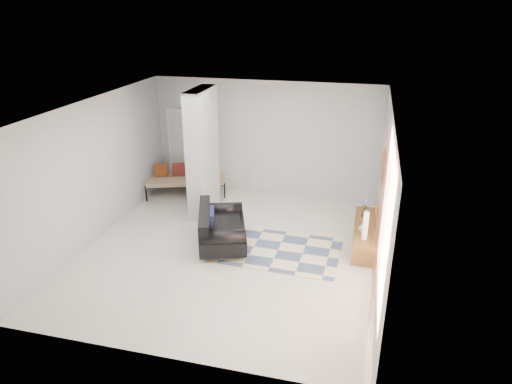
# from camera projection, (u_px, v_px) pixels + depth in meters

# --- Properties ---
(floor) EXTENTS (6.00, 6.00, 0.00)m
(floor) POSITION_uv_depth(u_px,v_px,m) (231.00, 250.00, 8.88)
(floor) COLOR white
(floor) RESTS_ON ground
(ceiling) EXTENTS (6.00, 6.00, 0.00)m
(ceiling) POSITION_uv_depth(u_px,v_px,m) (227.00, 107.00, 7.80)
(ceiling) COLOR white
(ceiling) RESTS_ON wall_back
(wall_back) EXTENTS (6.00, 0.00, 6.00)m
(wall_back) POSITION_uv_depth(u_px,v_px,m) (265.00, 139.00, 11.03)
(wall_back) COLOR silver
(wall_back) RESTS_ON ground
(wall_front) EXTENTS (6.00, 0.00, 6.00)m
(wall_front) POSITION_uv_depth(u_px,v_px,m) (158.00, 269.00, 5.66)
(wall_front) COLOR silver
(wall_front) RESTS_ON ground
(wall_left) EXTENTS (0.00, 6.00, 6.00)m
(wall_left) POSITION_uv_depth(u_px,v_px,m) (95.00, 171.00, 8.96)
(wall_left) COLOR silver
(wall_left) RESTS_ON ground
(wall_right) EXTENTS (0.00, 6.00, 6.00)m
(wall_right) POSITION_uv_depth(u_px,v_px,m) (384.00, 198.00, 7.73)
(wall_right) COLOR silver
(wall_right) RESTS_ON ground
(partition_column) EXTENTS (0.35, 1.20, 2.80)m
(partition_column) POSITION_uv_depth(u_px,v_px,m) (203.00, 153.00, 10.02)
(partition_column) COLOR silver
(partition_column) RESTS_ON floor
(hallway_door) EXTENTS (0.85, 0.06, 2.04)m
(hallway_door) POSITION_uv_depth(u_px,v_px,m) (185.00, 148.00, 11.61)
(hallway_door) COLOR white
(hallway_door) RESTS_ON floor
(curtain) EXTENTS (0.00, 2.55, 2.55)m
(curtain) POSITION_uv_depth(u_px,v_px,m) (379.00, 224.00, 6.70)
(curtain) COLOR #D96639
(curtain) RESTS_ON wall_right
(wall_art) EXTENTS (0.04, 0.45, 0.55)m
(wall_art) POSITION_uv_depth(u_px,v_px,m) (383.00, 166.00, 8.44)
(wall_art) COLOR #3F2011
(wall_art) RESTS_ON wall_right
(media_console) EXTENTS (0.45, 1.83, 0.80)m
(media_console) POSITION_uv_depth(u_px,v_px,m) (365.00, 234.00, 9.05)
(media_console) COLOR brown
(media_console) RESTS_ON floor
(loveseat) EXTENTS (1.31, 1.70, 0.76)m
(loveseat) POSITION_uv_depth(u_px,v_px,m) (219.00, 228.00, 8.96)
(loveseat) COLOR silver
(loveseat) RESTS_ON floor
(daybed) EXTENTS (2.08, 1.41, 0.77)m
(daybed) POSITION_uv_depth(u_px,v_px,m) (185.00, 178.00, 11.36)
(daybed) COLOR black
(daybed) RESTS_ON floor
(area_rug) EXTENTS (2.42, 1.66, 0.01)m
(area_rug) POSITION_uv_depth(u_px,v_px,m) (278.00, 250.00, 8.86)
(area_rug) COLOR beige
(area_rug) RESTS_ON floor
(cylinder_lamp) EXTENTS (0.10, 0.10, 0.54)m
(cylinder_lamp) POSITION_uv_depth(u_px,v_px,m) (365.00, 226.00, 8.37)
(cylinder_lamp) COLOR beige
(cylinder_lamp) RESTS_ON media_console
(bronze_figurine) EXTENTS (0.14, 0.14, 0.24)m
(bronze_figurine) POSITION_uv_depth(u_px,v_px,m) (365.00, 211.00, 9.32)
(bronze_figurine) COLOR #302315
(bronze_figurine) RESTS_ON media_console
(vase) EXTENTS (0.19, 0.19, 0.19)m
(vase) POSITION_uv_depth(u_px,v_px,m) (363.00, 227.00, 8.69)
(vase) COLOR white
(vase) RESTS_ON media_console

